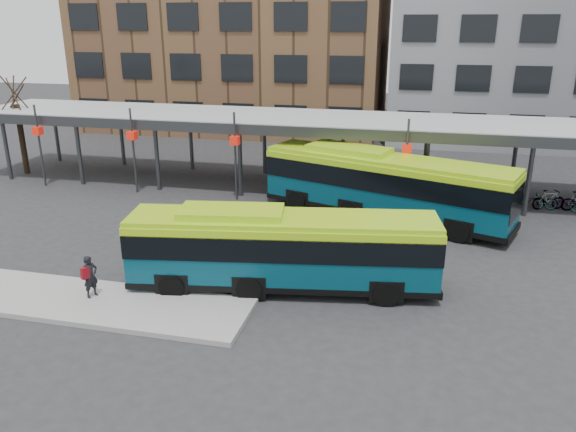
% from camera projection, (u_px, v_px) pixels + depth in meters
% --- Properties ---
extents(ground, '(120.00, 120.00, 0.00)m').
position_uv_depth(ground, '(232.00, 280.00, 21.37)').
color(ground, '#28282B').
rests_on(ground, ground).
extents(boarding_island, '(14.00, 3.00, 0.18)m').
position_uv_depth(boarding_island, '(56.00, 298.00, 19.79)').
color(boarding_island, gray).
rests_on(boarding_island, ground).
extents(canopy, '(40.00, 6.53, 4.80)m').
position_uv_depth(canopy, '(301.00, 121.00, 31.92)').
color(canopy, '#999B9E').
rests_on(canopy, ground).
extents(tree, '(1.64, 1.64, 5.60)m').
position_uv_depth(tree, '(22.00, 136.00, 35.51)').
color(tree, black).
rests_on(tree, ground).
extents(building_brick, '(26.00, 14.00, 22.00)m').
position_uv_depth(building_brick, '(237.00, 0.00, 49.31)').
color(building_brick, brown).
rests_on(building_brick, ground).
extents(building_grey, '(24.00, 14.00, 20.00)m').
position_uv_depth(building_grey, '(553.00, 11.00, 43.98)').
color(building_grey, slate).
rests_on(building_grey, ground).
extents(bus_front, '(11.29, 4.10, 3.05)m').
position_uv_depth(bus_front, '(282.00, 248.00, 20.22)').
color(bus_front, '#073D4E').
rests_on(bus_front, ground).
extents(bus_rear, '(12.51, 6.55, 3.40)m').
position_uv_depth(bus_rear, '(384.00, 184.00, 27.51)').
color(bus_rear, '#073D4E').
rests_on(bus_rear, ground).
extents(pedestrian, '(0.56, 0.65, 1.52)m').
position_uv_depth(pedestrian, '(90.00, 276.00, 19.46)').
color(pedestrian, black).
rests_on(pedestrian, boarding_island).
extents(bike_rack, '(5.45, 1.26, 1.06)m').
position_uv_depth(bike_rack, '(540.00, 200.00, 29.31)').
color(bike_rack, slate).
rests_on(bike_rack, ground).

